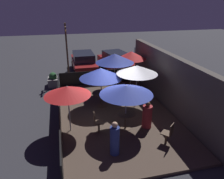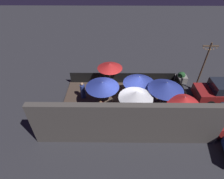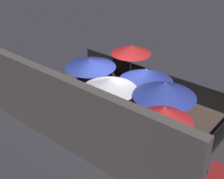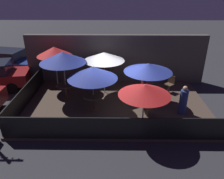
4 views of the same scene
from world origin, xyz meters
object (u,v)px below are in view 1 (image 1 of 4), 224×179
light_post (67,50)px  parked_car_0 (84,62)px  patio_umbrella_2 (101,73)px  patio_umbrella_4 (131,55)px  dining_table_0 (126,117)px  parked_car_1 (116,62)px  dining_table_1 (115,84)px  dining_table_2 (101,95)px  patio_chair_0 (97,122)px  patio_chair_1 (168,133)px  patio_umbrella_5 (67,91)px  patio_umbrella_3 (137,70)px  patio_umbrella_0 (126,90)px  patron_0 (147,116)px  patio_umbrella_1 (115,58)px  patron_1 (115,140)px  planter_box (53,80)px  parked_car_2 (145,59)px

light_post → parked_car_0: light_post is taller
patio_umbrella_2 → patio_umbrella_4: bearing=133.5°
dining_table_0 → parked_car_1: bearing=168.2°
dining_table_1 → dining_table_2: size_ratio=0.90×
patio_umbrella_4 → patio_chair_0: patio_umbrella_4 is taller
patio_chair_1 → light_post: light_post is taller
patio_umbrella_5 → dining_table_1: size_ratio=2.35×
dining_table_0 → patio_umbrella_3: bearing=149.9°
patio_umbrella_0 → patron_0: size_ratio=1.78×
patio_umbrella_1 → patio_umbrella_4: size_ratio=1.04×
patio_chair_0 → patron_1: bearing=-73.7°
planter_box → dining_table_2: bearing=32.8°
planter_box → parked_car_0: bearing=136.8°
patio_umbrella_5 → planter_box: (-6.12, -0.78, -1.61)m
patio_umbrella_5 → parked_car_1: size_ratio=0.46×
patio_umbrella_2 → parked_car_1: (-6.18, 2.42, -1.14)m
patio_umbrella_0 → patio_umbrella_1: 4.13m
patio_umbrella_3 → light_post: 6.30m
parked_car_0 → patio_umbrella_5: bearing=-10.5°
dining_table_1 → light_post: (-3.39, -2.61, 1.55)m
patio_umbrella_2 → planter_box: (-4.03, -2.60, -1.58)m
patio_umbrella_0 → planter_box: patio_umbrella_0 is taller
patio_umbrella_5 → patron_0: size_ratio=1.65×
patio_umbrella_4 → patio_chair_0: (4.75, -3.07, -1.67)m
parked_car_0 → patio_umbrella_2: bearing=1.8°
patio_chair_0 → light_post: 7.63m
patio_umbrella_4 → parked_car_0: 5.23m
dining_table_1 → parked_car_0: (-5.06, -1.31, 0.12)m
patron_0 → parked_car_1: 8.86m
patio_chair_0 → patron_0: size_ratio=0.71×
dining_table_0 → light_post: 7.91m
patio_umbrella_0 → patio_chair_0: size_ratio=2.52×
parked_car_1 → parked_car_2: size_ratio=1.03×
dining_table_1 → planter_box: bearing=-123.8°
patio_umbrella_5 → patron_1: (2.03, 1.52, -1.28)m
patio_umbrella_2 → patio_umbrella_3: 1.88m
dining_table_0 → patio_chair_0: bearing=-93.6°
patio_umbrella_5 → dining_table_2: bearing=139.1°
patron_0 → parked_car_2: 9.64m
patio_umbrella_2 → patron_1: patio_umbrella_2 is taller
patio_umbrella_3 → patio_umbrella_0: bearing=-30.1°
parked_car_0 → dining_table_0: bearing=5.0°
patio_umbrella_3 → patio_chair_0: patio_umbrella_3 is taller
patio_umbrella_5 → patio_chair_1: (1.94, 3.74, -1.39)m
patio_chair_1 → patio_chair_0: bearing=17.0°
patron_0 → parked_car_2: bearing=157.3°
patio_umbrella_3 → light_post: (-5.36, -3.31, 0.10)m
dining_table_2 → patron_1: patron_1 is taller
dining_table_1 → planter_box: size_ratio=0.90×
patio_umbrella_4 → patron_1: 7.11m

